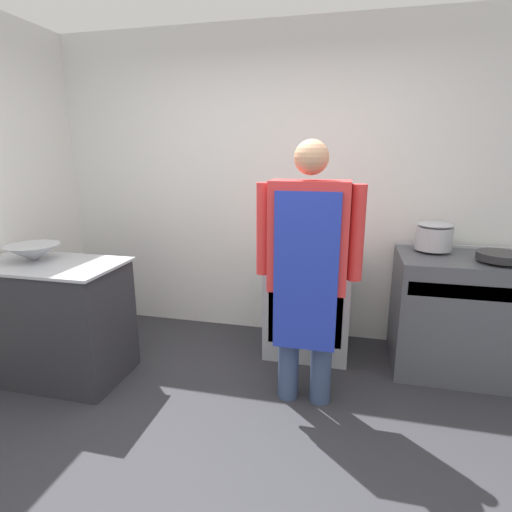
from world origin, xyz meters
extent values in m
plane|color=#2D2D33|center=(0.00, 0.00, 0.00)|extent=(14.00, 14.00, 0.00)
cube|color=white|center=(0.00, 1.99, 1.35)|extent=(8.00, 0.05, 2.70)
cube|color=#2D2D33|center=(-1.44, 0.78, 0.43)|extent=(1.02, 0.58, 0.86)
cube|color=#B2B5BC|center=(-1.44, 0.78, 0.87)|extent=(1.06, 0.61, 0.02)
cube|color=#4C4F56|center=(1.50, 1.58, 0.45)|extent=(0.93, 0.67, 0.90)
cube|color=#B2B5BC|center=(1.50, 1.26, 0.74)|extent=(0.86, 0.03, 0.10)
cube|color=#B2B5BC|center=(1.50, 1.90, 0.91)|extent=(0.93, 0.03, 0.02)
cube|color=#A8ADB2|center=(0.36, 1.64, 0.43)|extent=(0.68, 0.60, 0.86)
cube|color=silver|center=(0.36, 1.35, 0.47)|extent=(0.57, 0.02, 0.60)
cylinder|color=#38476B|center=(0.30, 0.90, 0.40)|extent=(0.14, 0.14, 0.79)
cylinder|color=#38476B|center=(0.52, 0.90, 0.40)|extent=(0.14, 0.14, 0.79)
cube|color=red|center=(0.41, 0.90, 1.14)|extent=(0.49, 0.22, 0.69)
cube|color=#2338B2|center=(0.41, 0.78, 0.93)|extent=(0.39, 0.02, 0.99)
cylinder|color=red|center=(0.12, 0.90, 1.17)|extent=(0.09, 0.09, 0.59)
cylinder|color=red|center=(0.70, 0.90, 1.17)|extent=(0.09, 0.09, 0.59)
sphere|color=tan|center=(0.41, 0.90, 1.62)|extent=(0.21, 0.21, 0.21)
cone|color=#B2B5BC|center=(-1.57, 0.81, 0.94)|extent=(0.37, 0.37, 0.12)
cone|color=#B2B5BC|center=(-1.63, 0.89, 0.93)|extent=(0.24, 0.24, 0.08)
cylinder|color=#B2B5BC|center=(1.29, 1.69, 1.01)|extent=(0.27, 0.27, 0.18)
ellipsoid|color=#B2B5BC|center=(1.29, 1.69, 1.12)|extent=(0.26, 0.26, 0.05)
cylinder|color=#262628|center=(1.69, 1.46, 0.95)|extent=(0.31, 0.31, 0.05)
camera|label=1|loc=(0.65, -1.54, 1.64)|focal=28.00mm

